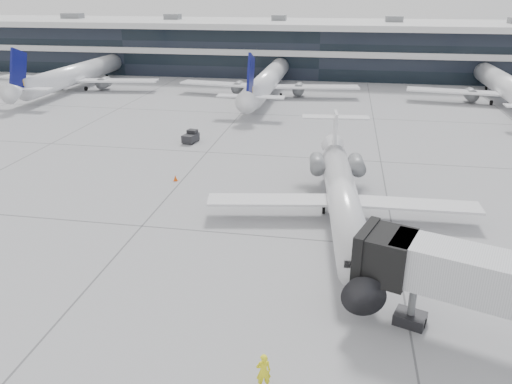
# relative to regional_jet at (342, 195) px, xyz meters

# --- Properties ---
(ground) EXTENTS (220.00, 220.00, 0.00)m
(ground) POSITION_rel_regional_jet_xyz_m (-5.89, -4.15, -2.20)
(ground) COLOR gray
(ground) RESTS_ON ground
(terminal) EXTENTS (170.00, 22.00, 10.00)m
(terminal) POSITION_rel_regional_jet_xyz_m (-5.89, 77.85, 2.80)
(terminal) COLOR black
(terminal) RESTS_ON ground
(bg_jet_left) EXTENTS (32.00, 40.00, 9.60)m
(bg_jet_left) POSITION_rel_regional_jet_xyz_m (-50.89, 50.85, -2.20)
(bg_jet_left) COLOR white
(bg_jet_left) RESTS_ON ground
(bg_jet_center) EXTENTS (32.00, 40.00, 9.60)m
(bg_jet_center) POSITION_rel_regional_jet_xyz_m (-13.89, 50.85, -2.20)
(bg_jet_center) COLOR white
(bg_jet_center) RESTS_ON ground
(bg_jet_right) EXTENTS (32.00, 40.00, 9.60)m
(bg_jet_right) POSITION_rel_regional_jet_xyz_m (26.11, 50.85, -2.20)
(bg_jet_right) COLOR white
(bg_jet_right) RESTS_ON ground
(regional_jet) EXTENTS (22.40, 27.98, 6.46)m
(regional_jet) POSITION_rel_regional_jet_xyz_m (0.00, 0.00, 0.00)
(regional_jet) COLOR silver
(regional_jet) RESTS_ON ground
(ramp_worker) EXTENTS (0.85, 0.70, 2.00)m
(ramp_worker) POSITION_rel_regional_jet_xyz_m (-3.33, -19.90, -1.20)
(ramp_worker) COLOR yellow
(ramp_worker) RESTS_ON ground
(traffic_cone) EXTENTS (0.50, 0.50, 0.61)m
(traffic_cone) POSITION_rel_regional_jet_xyz_m (-16.50, 6.21, -1.92)
(traffic_cone) COLOR #E44D0C
(traffic_cone) RESTS_ON ground
(far_tug) EXTENTS (1.80, 2.56, 1.49)m
(far_tug) POSITION_rel_regional_jet_xyz_m (-18.94, 19.55, -1.54)
(far_tug) COLOR black
(far_tug) RESTS_ON ground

